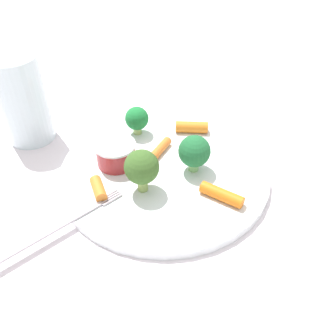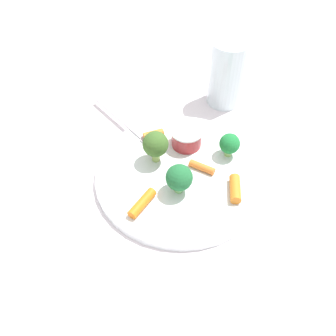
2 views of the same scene
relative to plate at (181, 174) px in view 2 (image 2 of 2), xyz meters
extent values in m
plane|color=white|center=(0.00, 0.00, -0.01)|extent=(2.40, 2.40, 0.00)
cylinder|color=white|center=(0.00, 0.00, 0.00)|extent=(0.28, 0.28, 0.01)
cylinder|color=maroon|center=(0.06, -0.03, 0.02)|extent=(0.05, 0.05, 0.03)
cylinder|color=silver|center=(0.06, -0.03, 0.04)|extent=(0.05, 0.05, 0.00)
cylinder|color=#93C571|center=(0.01, -0.09, 0.01)|extent=(0.01, 0.01, 0.01)
sphere|color=#1E7636|center=(0.01, -0.09, 0.03)|extent=(0.03, 0.03, 0.03)
cylinder|color=#8FAD57|center=(0.04, 0.03, 0.02)|extent=(0.01, 0.01, 0.02)
sphere|color=#3B5F27|center=(0.04, 0.03, 0.04)|extent=(0.04, 0.04, 0.04)
cylinder|color=#80C474|center=(-0.03, 0.02, 0.01)|extent=(0.01, 0.01, 0.02)
sphere|color=#206535|center=(-0.03, 0.02, 0.04)|extent=(0.04, 0.04, 0.04)
cylinder|color=orange|center=(0.09, 0.01, 0.01)|extent=(0.02, 0.04, 0.01)
cylinder|color=orange|center=(-0.01, -0.03, 0.01)|extent=(0.04, 0.04, 0.01)
cylinder|color=orange|center=(-0.04, 0.08, 0.01)|extent=(0.04, 0.05, 0.01)
cylinder|color=orange|center=(-0.07, -0.06, 0.01)|extent=(0.05, 0.04, 0.02)
cube|color=#B8ADB8|center=(0.17, 0.06, 0.01)|extent=(0.15, 0.05, 0.00)
cube|color=#B8ADB8|center=(0.08, 0.02, 0.01)|extent=(0.03, 0.01, 0.00)
cube|color=#B8ADB8|center=(0.08, 0.03, 0.01)|extent=(0.03, 0.01, 0.00)
cube|color=#B8ADB8|center=(0.08, 0.03, 0.01)|extent=(0.03, 0.01, 0.00)
cube|color=#B8ADB8|center=(0.08, 0.03, 0.01)|extent=(0.03, 0.01, 0.00)
cylinder|color=silver|center=(0.15, -0.16, 0.06)|extent=(0.07, 0.07, 0.13)
camera|label=1|loc=(0.14, 0.34, 0.33)|focal=39.35mm
camera|label=2|loc=(-0.37, 0.17, 0.47)|focal=40.33mm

